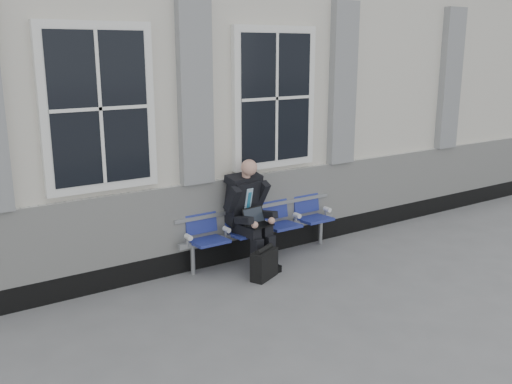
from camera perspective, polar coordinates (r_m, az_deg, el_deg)
ground at (r=7.27m, az=6.22°, el=-9.63°), size 70.00×70.00×0.00m
station_building at (r=9.58m, az=-7.13°, el=9.87°), size 14.40×4.40×4.49m
bench at (r=8.08m, az=0.45°, el=-2.90°), size 2.60×0.47×0.91m
businessman at (r=7.75m, az=-0.73°, el=-1.76°), size 0.64×0.85×1.49m
briefcase at (r=7.48m, az=0.83°, el=-7.18°), size 0.46×0.34×0.44m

